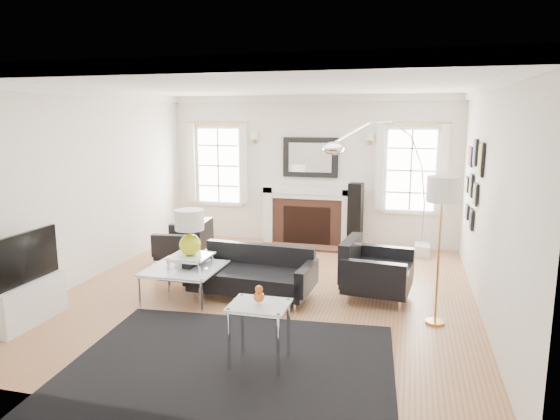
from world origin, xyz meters
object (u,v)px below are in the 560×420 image
(fireplace, at_px, (308,217))
(arc_floor_lamp, at_px, (381,184))
(coffee_table, at_px, (185,270))
(armchair_right, at_px, (373,271))
(sofa, at_px, (253,275))
(gourd_lamp, at_px, (190,229))
(armchair_left, at_px, (187,244))

(fireplace, bearing_deg, arc_floor_lamp, -32.20)
(coffee_table, xyz_separation_m, arc_floor_lamp, (2.41, 2.37, 0.92))
(fireplace, height_order, armchair_right, fireplace)
(sofa, height_order, gourd_lamp, gourd_lamp)
(coffee_table, height_order, arc_floor_lamp, arc_floor_lamp)
(armchair_right, height_order, gourd_lamp, gourd_lamp)
(armchair_left, bearing_deg, armchair_right, -15.69)
(armchair_left, height_order, arc_floor_lamp, arc_floor_lamp)
(gourd_lamp, relative_size, arc_floor_lamp, 0.25)
(coffee_table, bearing_deg, gourd_lamp, 43.87)
(fireplace, distance_m, armchair_right, 2.97)
(armchair_right, relative_size, arc_floor_lamp, 0.43)
(armchair_left, relative_size, coffee_table, 1.00)
(fireplace, bearing_deg, armchair_right, -61.39)
(armchair_left, bearing_deg, arc_floor_lamp, 15.44)
(fireplace, xyz_separation_m, sofa, (-0.15, -2.95, -0.25))
(armchair_right, relative_size, coffee_table, 1.10)
(coffee_table, bearing_deg, fireplace, 72.59)
(fireplace, xyz_separation_m, coffee_table, (-1.02, -3.24, -0.15))
(sofa, height_order, coffee_table, sofa)
(gourd_lamp, bearing_deg, armchair_right, 13.70)
(sofa, relative_size, arc_floor_lamp, 0.71)
(sofa, bearing_deg, armchair_right, 12.39)
(sofa, height_order, arc_floor_lamp, arc_floor_lamp)
(armchair_left, height_order, gourd_lamp, gourd_lamp)
(coffee_table, bearing_deg, armchair_right, 14.74)
(armchair_right, xyz_separation_m, arc_floor_lamp, (-0.03, 1.73, 0.95))
(fireplace, height_order, arc_floor_lamp, arc_floor_lamp)
(armchair_right, distance_m, arc_floor_lamp, 1.97)
(armchair_left, relative_size, armchair_right, 0.91)
(sofa, height_order, armchair_right, armchair_right)
(coffee_table, distance_m, arc_floor_lamp, 3.50)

